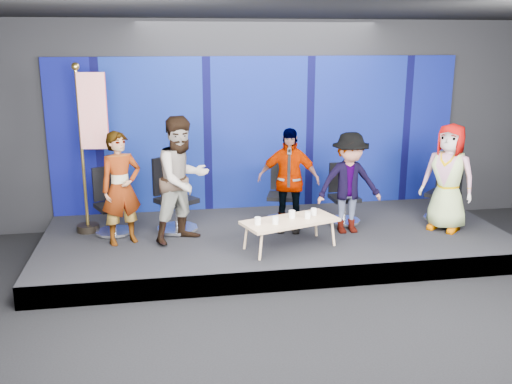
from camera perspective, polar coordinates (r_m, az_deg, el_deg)
ground at (r=6.68m, az=6.36°, el=-13.31°), size 10.00×10.00×0.00m
room_walls at (r=5.94m, az=7.03°, el=7.83°), size 10.02×8.02×3.51m
riser at (r=8.84m, az=1.94°, el=-4.93°), size 7.00×3.00×0.30m
backdrop at (r=9.87m, az=0.32°, el=5.87°), size 7.00×0.08×2.60m
chair_a at (r=8.92m, az=-14.20°, el=-1.97°), size 0.75×0.75×1.01m
panelist_a at (r=8.33m, az=-13.34°, el=0.36°), size 0.70×0.60×1.63m
chair_b at (r=8.85m, az=-8.16°, el=-1.50°), size 0.89×0.89×1.13m
panelist_b at (r=8.24m, az=-7.36°, el=1.23°), size 1.13×1.08×1.84m
chair_c at (r=9.25m, az=2.62°, el=-0.95°), size 0.70×0.70×0.99m
panelist_c at (r=8.65m, az=3.25°, el=1.18°), size 1.01×0.65×1.60m
chair_d at (r=9.29m, az=8.71°, el=-1.12°), size 0.55×0.55×0.95m
panelist_d at (r=8.70m, az=9.31°, el=0.88°), size 1.01×0.60×1.54m
chair_e at (r=9.78m, az=18.27°, el=-0.76°), size 0.81×0.81×1.02m
panelist_e at (r=9.18m, az=18.67°, el=1.38°), size 0.94×0.95×1.66m
coffee_table at (r=8.04m, az=3.42°, el=-3.01°), size 1.45×0.96×0.41m
mug_a at (r=7.80m, az=0.17°, el=-2.91°), size 0.09×0.09×0.10m
mug_b at (r=7.83m, az=1.96°, el=-2.86°), size 0.08×0.08×0.10m
mug_c at (r=8.10m, az=3.62°, el=-2.24°), size 0.09×0.09×0.11m
mug_d at (r=8.09m, az=5.19°, el=-2.33°), size 0.08×0.08×0.10m
mug_e at (r=8.26m, az=5.79°, el=-1.97°), size 0.08×0.08×0.10m
flag_stand at (r=8.83m, az=-16.27°, el=4.52°), size 0.58×0.34×2.55m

